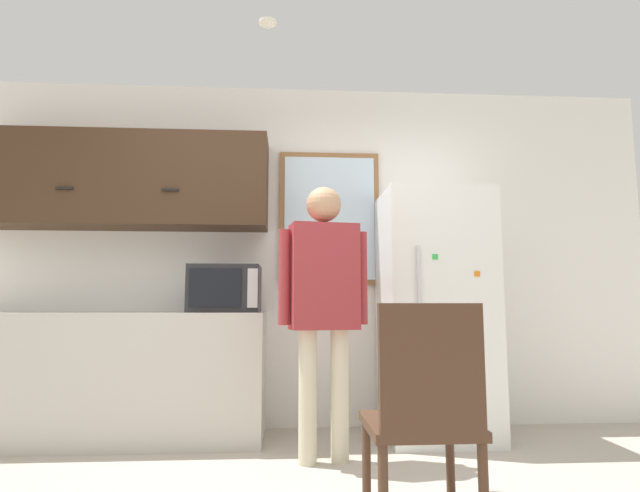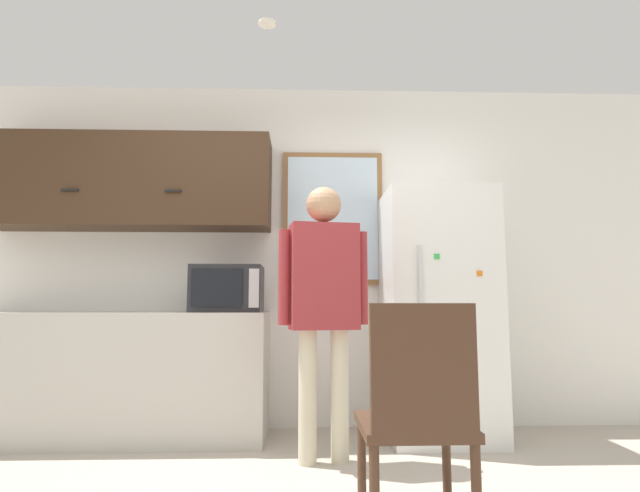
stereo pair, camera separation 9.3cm
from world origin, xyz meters
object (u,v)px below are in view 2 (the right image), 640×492
(person, at_px, (324,291))
(chair, at_px, (417,410))
(microwave, at_px, (228,289))
(refrigerator, at_px, (438,313))

(person, height_order, chair, person)
(microwave, xyz_separation_m, person, (0.66, -0.46, -0.03))
(chair, bearing_deg, microwave, -56.37)
(microwave, bearing_deg, refrigerator, 1.86)
(microwave, xyz_separation_m, chair, (1.00, -1.48, -0.53))
(microwave, height_order, refrigerator, refrigerator)
(microwave, distance_m, person, 0.81)
(chair, bearing_deg, person, -71.96)
(microwave, height_order, chair, microwave)
(refrigerator, relative_size, chair, 1.86)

